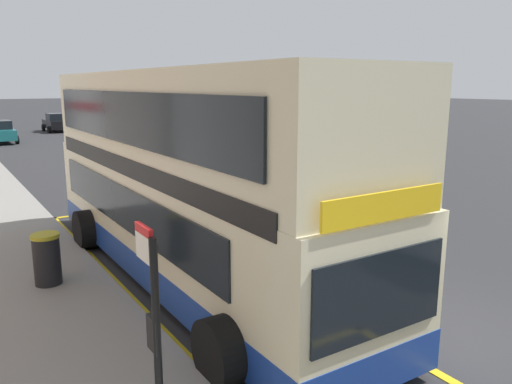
{
  "coord_description": "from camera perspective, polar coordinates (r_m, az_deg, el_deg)",
  "views": [
    {
      "loc": [
        -6.87,
        -4.61,
        4.13
      ],
      "look_at": [
        -1.19,
        4.24,
        1.89
      ],
      "focal_mm": 35.46,
      "sensor_mm": 36.0,
      "label": 1
    }
  ],
  "objects": [
    {
      "name": "double_decker_bus",
      "position": [
        10.86,
        -8.06,
        0.94
      ],
      "size": [
        3.21,
        11.33,
        4.4
      ],
      "color": "beige",
      "rests_on": "ground"
    },
    {
      "name": "bus_bay_markings",
      "position": [
        11.11,
        -7.07,
        -9.87
      ],
      "size": [
        3.03,
        14.28,
        0.01
      ],
      "color": "gold",
      "rests_on": "ground"
    },
    {
      "name": "ground_plane",
      "position": [
        37.48,
        -22.0,
        4.82
      ],
      "size": [
        260.0,
        260.0,
        0.0
      ],
      "primitive_type": "plane",
      "color": "#28282B"
    },
    {
      "name": "parked_car_teal_behind",
      "position": [
        40.92,
        -26.95,
        6.06
      ],
      "size": [
        2.09,
        4.2,
        1.62
      ],
      "rotation": [
        0.0,
        0.0,
        3.15
      ],
      "color": "#196066",
      "rests_on": "ground"
    },
    {
      "name": "parked_car_black_across",
      "position": [
        49.06,
        -21.55,
        7.3
      ],
      "size": [
        2.09,
        4.2,
        1.62
      ],
      "rotation": [
        0.0,
        0.0,
        -0.05
      ],
      "color": "black",
      "rests_on": "ground"
    },
    {
      "name": "litter_bin",
      "position": [
        11.16,
        -22.52,
        -6.98
      ],
      "size": [
        0.56,
        0.56,
        1.06
      ],
      "color": "black",
      "rests_on": "pavement_near"
    },
    {
      "name": "bus_stop_sign",
      "position": [
        5.77,
        -11.49,
        -13.8
      ],
      "size": [
        0.09,
        0.51,
        2.51
      ],
      "color": "black",
      "rests_on": "pavement_near"
    }
  ]
}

